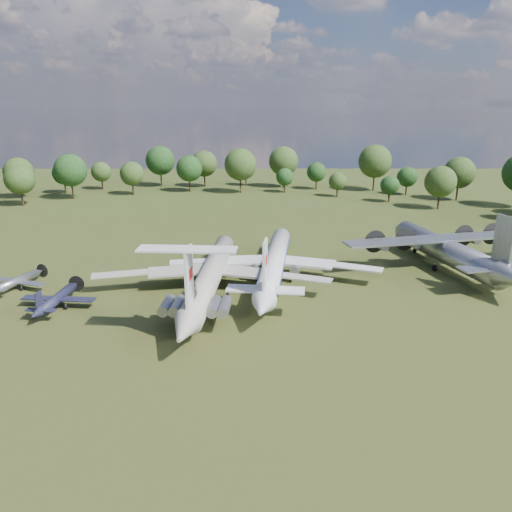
{
  "coord_description": "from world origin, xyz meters",
  "views": [
    {
      "loc": [
        9.55,
        -73.99,
        27.64
      ],
      "look_at": [
        9.76,
        0.09,
        5.0
      ],
      "focal_mm": 35.0,
      "sensor_mm": 36.0,
      "label": 1
    }
  ],
  "objects_px": {
    "il62_airliner": "(211,279)",
    "person_on_il62": "(194,289)",
    "small_prop_west": "(57,301)",
    "small_prop_northwest": "(16,283)",
    "tu104_jet": "(274,266)",
    "an12_transport": "(446,254)"
  },
  "relations": [
    {
      "from": "small_prop_west",
      "to": "small_prop_northwest",
      "type": "distance_m",
      "value": 11.97
    },
    {
      "from": "small_prop_west",
      "to": "person_on_il62",
      "type": "bearing_deg",
      "value": -13.92
    },
    {
      "from": "tu104_jet",
      "to": "il62_airliner",
      "type": "bearing_deg",
      "value": -140.94
    },
    {
      "from": "tu104_jet",
      "to": "small_prop_west",
      "type": "bearing_deg",
      "value": -152.13
    },
    {
      "from": "an12_transport",
      "to": "small_prop_northwest",
      "type": "distance_m",
      "value": 71.12
    },
    {
      "from": "tu104_jet",
      "to": "an12_transport",
      "type": "bearing_deg",
      "value": 17.63
    },
    {
      "from": "person_on_il62",
      "to": "small_prop_northwest",
      "type": "bearing_deg",
      "value": -22.24
    },
    {
      "from": "il62_airliner",
      "to": "tu104_jet",
      "type": "height_order",
      "value": "il62_airliner"
    },
    {
      "from": "an12_transport",
      "to": "small_prop_west",
      "type": "relative_size",
      "value": 2.83
    },
    {
      "from": "small_prop_northwest",
      "to": "person_on_il62",
      "type": "xyz_separation_m",
      "value": [
        29.59,
        -14.84,
        4.66
      ]
    },
    {
      "from": "small_prop_northwest",
      "to": "person_on_il62",
      "type": "bearing_deg",
      "value": -7.14
    },
    {
      "from": "il62_airliner",
      "to": "person_on_il62",
      "type": "xyz_separation_m",
      "value": [
        -0.86,
        -12.98,
        3.29
      ]
    },
    {
      "from": "person_on_il62",
      "to": "small_prop_west",
      "type": "bearing_deg",
      "value": -15.22
    },
    {
      "from": "small_prop_west",
      "to": "small_prop_northwest",
      "type": "xyz_separation_m",
      "value": [
        -9.25,
        7.59,
        -0.1
      ]
    },
    {
      "from": "an12_transport",
      "to": "small_prop_west",
      "type": "bearing_deg",
      "value": -176.85
    },
    {
      "from": "small_prop_west",
      "to": "person_on_il62",
      "type": "relative_size",
      "value": 7.39
    },
    {
      "from": "tu104_jet",
      "to": "small_prop_west",
      "type": "height_order",
      "value": "tu104_jet"
    },
    {
      "from": "tu104_jet",
      "to": "person_on_il62",
      "type": "height_order",
      "value": "person_on_il62"
    },
    {
      "from": "il62_airliner",
      "to": "person_on_il62",
      "type": "bearing_deg",
      "value": -90.0
    },
    {
      "from": "an12_transport",
      "to": "person_on_il62",
      "type": "height_order",
      "value": "person_on_il62"
    },
    {
      "from": "tu104_jet",
      "to": "small_prop_west",
      "type": "distance_m",
      "value": 33.31
    },
    {
      "from": "person_on_il62",
      "to": "an12_transport",
      "type": "bearing_deg",
      "value": -144.15
    }
  ]
}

